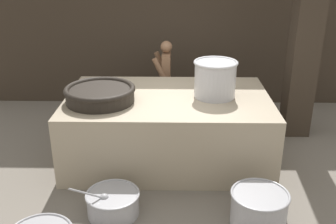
{
  "coord_description": "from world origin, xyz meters",
  "views": [
    {
      "loc": [
        0.1,
        -5.57,
        3.1
      ],
      "look_at": [
        0.0,
        0.0,
        0.78
      ],
      "focal_mm": 42.0,
      "sensor_mm": 36.0,
      "label": 1
    }
  ],
  "objects_px": {
    "cook": "(166,79)",
    "prep_bowl_vegetables": "(113,202)",
    "prep_bowl_extra": "(259,207)",
    "giant_wok_near": "(100,93)",
    "stock_pot": "(215,78)"
  },
  "relations": [
    {
      "from": "cook",
      "to": "prep_bowl_vegetables",
      "type": "relative_size",
      "value": 1.97
    },
    {
      "from": "prep_bowl_extra",
      "to": "giant_wok_near",
      "type": "bearing_deg",
      "value": 146.15
    },
    {
      "from": "giant_wok_near",
      "to": "cook",
      "type": "height_order",
      "value": "cook"
    },
    {
      "from": "prep_bowl_extra",
      "to": "stock_pot",
      "type": "bearing_deg",
      "value": 104.26
    },
    {
      "from": "giant_wok_near",
      "to": "prep_bowl_vegetables",
      "type": "distance_m",
      "value": 1.63
    },
    {
      "from": "prep_bowl_extra",
      "to": "cook",
      "type": "bearing_deg",
      "value": 110.77
    },
    {
      "from": "giant_wok_near",
      "to": "cook",
      "type": "distance_m",
      "value": 1.97
    },
    {
      "from": "cook",
      "to": "prep_bowl_extra",
      "type": "bearing_deg",
      "value": 112.22
    },
    {
      "from": "prep_bowl_vegetables",
      "to": "giant_wok_near",
      "type": "bearing_deg",
      "value": 104.24
    },
    {
      "from": "cook",
      "to": "stock_pot",
      "type": "bearing_deg",
      "value": 118.93
    },
    {
      "from": "stock_pot",
      "to": "cook",
      "type": "xyz_separation_m",
      "value": [
        -0.76,
        1.47,
        -0.48
      ]
    },
    {
      "from": "giant_wok_near",
      "to": "prep_bowl_extra",
      "type": "xyz_separation_m",
      "value": [
        2.1,
        -1.41,
        -0.92
      ]
    },
    {
      "from": "prep_bowl_vegetables",
      "to": "prep_bowl_extra",
      "type": "distance_m",
      "value": 1.79
    },
    {
      "from": "prep_bowl_vegetables",
      "to": "prep_bowl_extra",
      "type": "relative_size",
      "value": 1.12
    },
    {
      "from": "cook",
      "to": "prep_bowl_vegetables",
      "type": "xyz_separation_m",
      "value": [
        -0.6,
        -2.97,
        -0.67
      ]
    }
  ]
}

